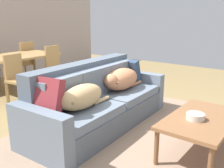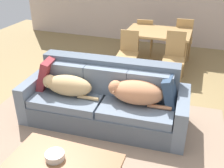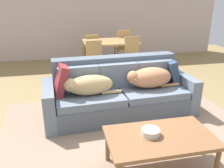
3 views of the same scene
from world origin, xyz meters
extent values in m
plane|color=olive|center=(0.00, 0.00, 0.00)|extent=(10.00, 10.00, 0.00)
cube|color=beige|center=(0.00, 4.00, 1.35)|extent=(8.00, 0.12, 2.70)
cube|color=#9B7F67|center=(-0.14, -0.60, 0.01)|extent=(3.67, 3.06, 0.01)
cube|color=slate|center=(-0.14, 0.03, 0.16)|extent=(2.08, 0.98, 0.32)
cube|color=slate|center=(-0.65, 0.00, 0.37)|extent=(1.03, 0.89, 0.12)
cube|color=slate|center=(0.37, 0.06, 0.37)|extent=(1.03, 0.89, 0.12)
cube|color=slate|center=(-0.15, 0.35, 0.66)|extent=(2.05, 0.35, 0.46)
cube|color=slate|center=(-0.78, 0.12, 0.63)|extent=(0.63, 0.19, 0.39)
cube|color=slate|center=(-0.14, 0.16, 0.63)|extent=(0.63, 0.19, 0.39)
cube|color=slate|center=(0.49, 0.19, 0.63)|extent=(0.63, 0.19, 0.39)
cube|color=slate|center=(-1.24, -0.03, 0.30)|extent=(0.21, 0.88, 0.59)
cube|color=slate|center=(0.96, 0.09, 0.30)|extent=(0.21, 0.88, 0.59)
ellipsoid|color=tan|center=(-0.62, -0.07, 0.58)|extent=(0.70, 0.34, 0.30)
sphere|color=tan|center=(-0.91, -0.11, 0.62)|extent=(0.20, 0.20, 0.20)
cone|color=#9F8258|center=(-0.91, -0.20, 0.61)|extent=(0.09, 0.11, 0.09)
cylinder|color=tan|center=(-0.31, -0.12, 0.46)|extent=(0.31, 0.07, 0.05)
ellipsoid|color=tan|center=(0.35, 0.03, 0.59)|extent=(0.72, 0.42, 0.32)
sphere|color=tan|center=(0.05, 0.00, 0.63)|extent=(0.20, 0.20, 0.20)
cone|color=#9B6545|center=(0.06, -0.10, 0.62)|extent=(0.10, 0.12, 0.09)
cylinder|color=tan|center=(0.67, -0.03, 0.46)|extent=(0.32, 0.07, 0.05)
cube|color=maroon|center=(-1.06, 0.09, 0.64)|extent=(0.31, 0.50, 0.48)
cube|color=#2F435E|center=(0.78, 0.19, 0.62)|extent=(0.23, 0.42, 0.43)
cube|color=#91603B|center=(-0.05, -1.35, 0.42)|extent=(1.12, 0.65, 0.04)
cylinder|color=brown|center=(0.46, -1.62, 0.20)|extent=(0.05, 0.05, 0.40)
cylinder|color=brown|center=(-0.56, -1.07, 0.20)|extent=(0.05, 0.05, 0.40)
cylinder|color=brown|center=(0.46, -1.07, 0.20)|extent=(0.05, 0.05, 0.40)
cylinder|color=silver|center=(-0.15, -1.31, 0.48)|extent=(0.20, 0.20, 0.07)
cube|color=#B0864F|center=(0.19, 2.40, 0.75)|extent=(1.32, 0.94, 0.04)
cylinder|color=olive|center=(-0.42, 1.98, 0.37)|extent=(0.05, 0.05, 0.73)
cylinder|color=olive|center=(0.80, 1.98, 0.37)|extent=(0.05, 0.05, 0.73)
cylinder|color=olive|center=(-0.42, 2.82, 0.37)|extent=(0.05, 0.05, 0.73)
cylinder|color=olive|center=(0.80, 2.82, 0.37)|extent=(0.05, 0.05, 0.73)
cube|color=#B0864F|center=(-0.27, 1.73, 0.43)|extent=(0.44, 0.44, 0.04)
cube|color=#B0864F|center=(-0.29, 1.91, 0.67)|extent=(0.36, 0.07, 0.43)
cylinder|color=#9E7947|center=(-0.43, 1.54, 0.21)|extent=(0.04, 0.04, 0.41)
cylinder|color=#9E7947|center=(-0.09, 1.58, 0.21)|extent=(0.04, 0.04, 0.41)
cylinder|color=#9E7947|center=(-0.46, 1.88, 0.21)|extent=(0.04, 0.04, 0.41)
cylinder|color=#9E7947|center=(-0.12, 1.92, 0.21)|extent=(0.04, 0.04, 0.41)
cube|color=#B0864F|center=(0.62, 1.75, 0.43)|extent=(0.42, 0.42, 0.04)
cube|color=#B0864F|center=(0.61, 1.93, 0.70)|extent=(0.36, 0.06, 0.50)
cylinder|color=#9E7947|center=(0.46, 1.57, 0.20)|extent=(0.04, 0.04, 0.41)
cylinder|color=#9E7947|center=(0.80, 1.59, 0.20)|extent=(0.04, 0.04, 0.41)
cylinder|color=#9E7947|center=(0.44, 1.91, 0.20)|extent=(0.04, 0.04, 0.41)
cylinder|color=#9E7947|center=(0.78, 1.93, 0.20)|extent=(0.04, 0.04, 0.41)
cube|color=#B0864F|center=(-0.22, 3.04, 0.44)|extent=(0.45, 0.45, 0.04)
cube|color=#B0864F|center=(-0.20, 2.87, 0.67)|extent=(0.36, 0.08, 0.41)
cylinder|color=#9E7947|center=(-0.08, 3.23, 0.21)|extent=(0.04, 0.04, 0.42)
cylinder|color=#9E7947|center=(-0.41, 3.19, 0.21)|extent=(0.04, 0.04, 0.42)
cylinder|color=#9E7947|center=(-0.03, 2.90, 0.21)|extent=(0.04, 0.04, 0.42)
cylinder|color=#9E7947|center=(-0.37, 2.85, 0.21)|extent=(0.04, 0.04, 0.42)
cube|color=#B0864F|center=(0.66, 3.06, 0.44)|extent=(0.42, 0.42, 0.04)
cube|color=#B0864F|center=(0.67, 2.88, 0.71)|extent=(0.36, 0.05, 0.49)
cylinder|color=#9E7947|center=(0.83, 3.24, 0.21)|extent=(0.04, 0.04, 0.42)
cylinder|color=#9E7947|center=(0.49, 3.22, 0.21)|extent=(0.04, 0.04, 0.42)
cylinder|color=#9E7947|center=(0.84, 2.90, 0.21)|extent=(0.04, 0.04, 0.42)
cylinder|color=#9E7947|center=(0.50, 2.88, 0.21)|extent=(0.04, 0.04, 0.42)
camera|label=1|loc=(-2.75, -2.16, 1.54)|focal=41.04mm
camera|label=2|loc=(1.07, -3.06, 2.35)|focal=42.98mm
camera|label=3|loc=(-0.98, -3.28, 1.80)|focal=37.37mm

